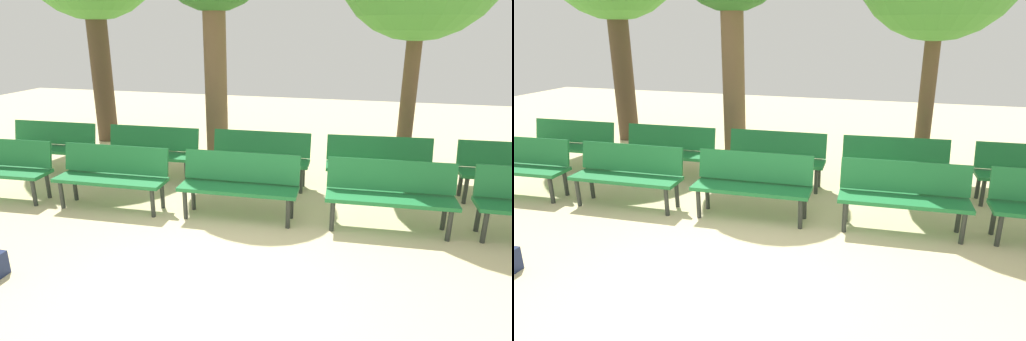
# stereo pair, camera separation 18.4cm
# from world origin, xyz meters

# --- Properties ---
(ground_plane) EXTENTS (24.05, 24.05, 0.00)m
(ground_plane) POSITION_xyz_m (0.00, 0.00, 0.00)
(ground_plane) COLOR beige
(bench_r0_c0) EXTENTS (1.63, 0.58, 0.87)m
(bench_r0_c0) POSITION_xyz_m (-3.83, 1.37, 0.50)
(bench_r0_c0) COLOR #1E7238
(bench_r0_c0) RESTS_ON ground_plane
(bench_r0_c1) EXTENTS (1.62, 0.54, 0.87)m
(bench_r0_c1) POSITION_xyz_m (-1.98, 1.47, 0.50)
(bench_r0_c1) COLOR #1E7238
(bench_r0_c1) RESTS_ON ground_plane
(bench_r0_c2) EXTENTS (1.62, 0.55, 0.87)m
(bench_r0_c2) POSITION_xyz_m (-0.13, 1.58, 0.50)
(bench_r0_c2) COLOR #1E7238
(bench_r0_c2) RESTS_ON ground_plane
(bench_r0_c3) EXTENTS (1.62, 0.56, 0.87)m
(bench_r0_c3) POSITION_xyz_m (1.82, 1.70, 0.50)
(bench_r0_c3) COLOR #1E7238
(bench_r0_c3) RESTS_ON ground_plane
(bench_r1_c0) EXTENTS (1.62, 0.54, 0.87)m
(bench_r1_c0) POSITION_xyz_m (-3.94, 2.65, 0.50)
(bench_r1_c0) COLOR #1E7238
(bench_r1_c0) RESTS_ON ground_plane
(bench_r1_c1) EXTENTS (1.62, 0.55, 0.87)m
(bench_r1_c1) POSITION_xyz_m (-2.03, 2.74, 0.50)
(bench_r1_c1) COLOR #1E7238
(bench_r1_c1) RESTS_ON ground_plane
(bench_r1_c2) EXTENTS (1.62, 0.54, 0.87)m
(bench_r1_c2) POSITION_xyz_m (-0.16, 2.85, 0.50)
(bench_r1_c2) COLOR #1E7238
(bench_r1_c2) RESTS_ON ground_plane
(bench_r1_c3) EXTENTS (1.63, 0.61, 0.87)m
(bench_r1_c3) POSITION_xyz_m (1.69, 2.97, 0.50)
(bench_r1_c3) COLOR #1E7238
(bench_r1_c3) RESTS_ON ground_plane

